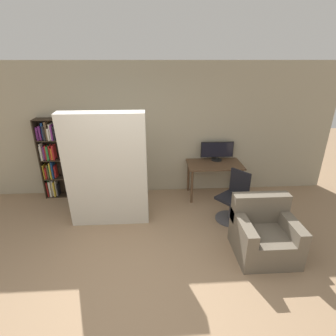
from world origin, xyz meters
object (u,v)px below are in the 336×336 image
Objects in this scene: office_chair at (233,201)px; mattress_near at (107,172)px; bookshelf at (58,159)px; armchair at (264,234)px; monitor at (217,151)px.

mattress_near is (-2.18, -0.01, 0.63)m from office_chair.
mattress_near is (1.18, -1.13, 0.16)m from bookshelf.
bookshelf is 1.95× the size of armchair.
bookshelf is (-3.29, 0.03, -0.12)m from monitor.
armchair is (0.20, -0.91, -0.04)m from office_chair.
monitor is 0.41× the size of bookshelf.
office_chair is 2.27m from mattress_near.
office_chair is at bearing -18.33° from bookshelf.
mattress_near is at bearing -43.67° from bookshelf.
mattress_near is 2.63m from armchair.
armchair is (3.57, -2.02, -0.51)m from bookshelf.
armchair is at bearing -77.76° from office_chair.
monitor is 3.29m from bookshelf.
bookshelf is at bearing 179.50° from monitor.
bookshelf is at bearing 150.44° from armchair.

